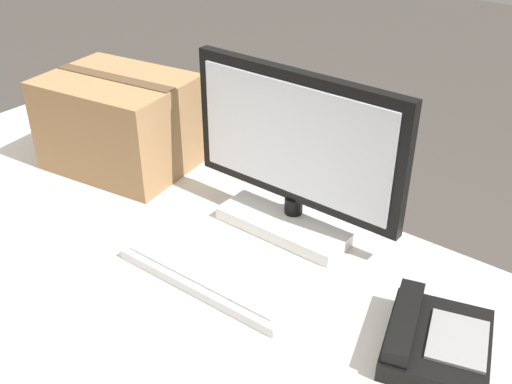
% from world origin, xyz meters
% --- Properties ---
extents(office_desk, '(1.80, 0.90, 0.74)m').
position_xyz_m(office_desk, '(0.00, 0.00, 0.37)').
color(office_desk, beige).
rests_on(office_desk, ground_plane).
extents(monitor, '(0.55, 0.20, 0.39)m').
position_xyz_m(monitor, '(0.27, 0.32, 0.91)').
color(monitor, white).
rests_on(monitor, office_desk).
extents(keyboard, '(0.42, 0.16, 0.03)m').
position_xyz_m(keyboard, '(0.25, 0.05, 0.75)').
color(keyboard, silver).
rests_on(keyboard, office_desk).
extents(desk_phone, '(0.24, 0.26, 0.07)m').
position_xyz_m(desk_phone, '(0.71, 0.13, 0.76)').
color(desk_phone, black).
rests_on(desk_phone, office_desk).
extents(cardboard_box, '(0.42, 0.34, 0.26)m').
position_xyz_m(cardboard_box, '(-0.29, 0.27, 0.87)').
color(cardboard_box, '#9E754C').
rests_on(cardboard_box, office_desk).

